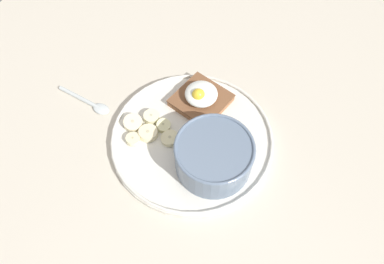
% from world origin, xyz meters
% --- Properties ---
extents(ground_plane, '(1.20, 1.20, 0.02)m').
position_xyz_m(ground_plane, '(0.00, 0.00, 0.01)').
color(ground_plane, beige).
rests_on(ground_plane, ground).
extents(plate, '(0.30, 0.30, 0.02)m').
position_xyz_m(plate, '(0.00, 0.00, 0.03)').
color(plate, silver).
rests_on(plate, ground_plane).
extents(oatmeal_bowl, '(0.14, 0.14, 0.06)m').
position_xyz_m(oatmeal_bowl, '(-0.03, -0.06, 0.06)').
color(oatmeal_bowl, slate).
rests_on(oatmeal_bowl, plate).
extents(toast_slice, '(0.11, 0.11, 0.02)m').
position_xyz_m(toast_slice, '(0.08, 0.02, 0.04)').
color(toast_slice, brown).
rests_on(toast_slice, plate).
extents(poached_egg, '(0.06, 0.06, 0.03)m').
position_xyz_m(poached_egg, '(0.08, 0.02, 0.06)').
color(poached_egg, white).
rests_on(poached_egg, toast_slice).
extents(banana_slice_front, '(0.04, 0.04, 0.01)m').
position_xyz_m(banana_slice_front, '(-0.03, 0.07, 0.04)').
color(banana_slice_front, '#FBEDBB').
rests_on(banana_slice_front, plate).
extents(banana_slice_left, '(0.04, 0.04, 0.01)m').
position_xyz_m(banana_slice_left, '(-0.00, 0.09, 0.04)').
color(banana_slice_left, '#EEE9BC').
rests_on(banana_slice_left, plate).
extents(banana_slice_back, '(0.05, 0.05, 0.02)m').
position_xyz_m(banana_slice_back, '(-0.03, 0.11, 0.04)').
color(banana_slice_back, beige).
rests_on(banana_slice_back, plate).
extents(banana_slice_right, '(0.04, 0.05, 0.01)m').
position_xyz_m(banana_slice_right, '(-0.02, 0.03, 0.04)').
color(banana_slice_right, beige).
rests_on(banana_slice_right, plate).
extents(banana_slice_inner, '(0.03, 0.03, 0.01)m').
position_xyz_m(banana_slice_inner, '(-0.06, 0.09, 0.04)').
color(banana_slice_inner, '#F3E9B6').
rests_on(banana_slice_inner, plate).
extents(banana_slice_outer, '(0.03, 0.03, 0.02)m').
position_xyz_m(banana_slice_outer, '(-0.01, 0.06, 0.04)').
color(banana_slice_outer, beige).
rests_on(banana_slice_outer, plate).
extents(spoon, '(0.03, 0.12, 0.01)m').
position_xyz_m(spoon, '(-0.02, 0.22, 0.02)').
color(spoon, silver).
rests_on(spoon, ground_plane).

